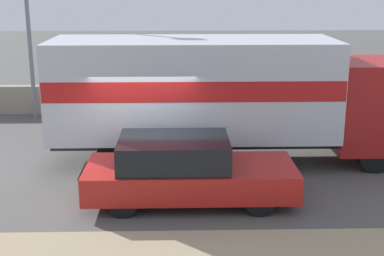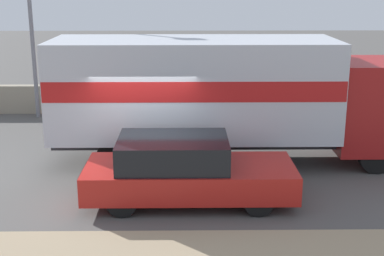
% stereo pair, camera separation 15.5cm
% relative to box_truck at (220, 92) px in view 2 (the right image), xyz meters
% --- Properties ---
extents(ground_plane, '(80.00, 80.00, 0.00)m').
position_rel_box_truck_xyz_m(ground_plane, '(-1.87, -1.98, -1.87)').
color(ground_plane, '#514F4C').
extents(stone_wall_backdrop, '(60.00, 0.35, 1.01)m').
position_rel_box_truck_xyz_m(stone_wall_backdrop, '(-1.87, 5.45, -1.37)').
color(stone_wall_backdrop, gray).
rests_on(stone_wall_backdrop, ground_plane).
extents(box_truck, '(9.06, 2.56, 3.22)m').
position_rel_box_truck_xyz_m(box_truck, '(0.00, 0.00, 0.00)').
color(box_truck, maroon).
rests_on(box_truck, ground_plane).
extents(car_hatchback, '(4.49, 1.80, 1.42)m').
position_rel_box_truck_xyz_m(car_hatchback, '(-0.90, -2.66, -1.17)').
color(car_hatchback, '#B21E19').
rests_on(car_hatchback, ground_plane).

